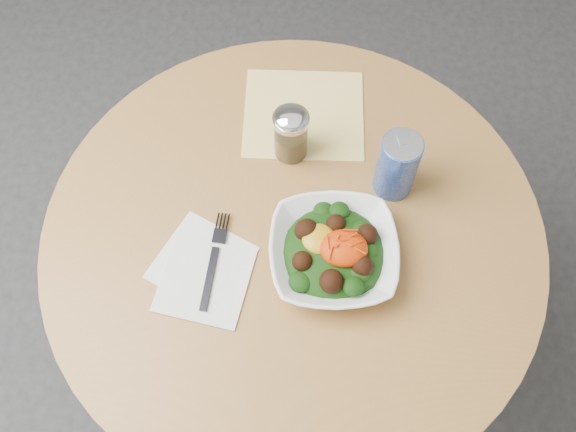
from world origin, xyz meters
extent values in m
plane|color=#2A2A2C|center=(0.00, 0.00, 0.00)|extent=(6.00, 6.00, 0.00)
cylinder|color=black|center=(0.00, 0.00, 0.01)|extent=(0.52, 0.52, 0.03)
cylinder|color=black|center=(0.00, 0.00, 0.35)|extent=(0.10, 0.10, 0.71)
cylinder|color=#C39046|center=(0.00, 0.00, 0.73)|extent=(0.90, 0.90, 0.04)
cube|color=#EEB30C|center=(0.03, 0.26, 0.75)|extent=(0.24, 0.23, 0.00)
cube|color=white|center=(-0.16, -0.06, 0.75)|extent=(0.20, 0.20, 0.00)
cube|color=white|center=(-0.15, -0.09, 0.75)|extent=(0.18, 0.18, 0.00)
imported|color=white|center=(0.07, -0.06, 0.78)|extent=(0.22, 0.22, 0.05)
ellipsoid|color=black|center=(0.07, -0.06, 0.78)|extent=(0.18, 0.18, 0.06)
ellipsoid|color=#C59013|center=(0.04, -0.04, 0.80)|extent=(0.06, 0.06, 0.02)
ellipsoid|color=#DF3F04|center=(0.08, -0.06, 0.81)|extent=(0.08, 0.07, 0.04)
cube|color=black|center=(-0.15, -0.09, 0.76)|extent=(0.03, 0.12, 0.00)
cube|color=black|center=(-0.13, 0.00, 0.76)|extent=(0.03, 0.07, 0.00)
cylinder|color=silver|center=(0.00, 0.17, 0.80)|extent=(0.06, 0.06, 0.09)
cylinder|color=#9E7E4A|center=(0.00, 0.17, 0.78)|extent=(0.05, 0.05, 0.05)
cylinder|color=white|center=(0.00, 0.17, 0.85)|extent=(0.07, 0.07, 0.01)
ellipsoid|color=white|center=(0.00, 0.17, 0.86)|extent=(0.06, 0.06, 0.03)
cylinder|color=navy|center=(0.18, 0.09, 0.82)|extent=(0.07, 0.07, 0.13)
cylinder|color=silver|center=(0.18, 0.09, 0.89)|extent=(0.07, 0.07, 0.00)
cube|color=silver|center=(0.18, 0.10, 0.89)|extent=(0.02, 0.02, 0.00)
camera|label=1|loc=(-0.02, -0.50, 1.78)|focal=40.00mm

